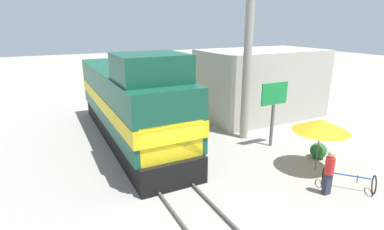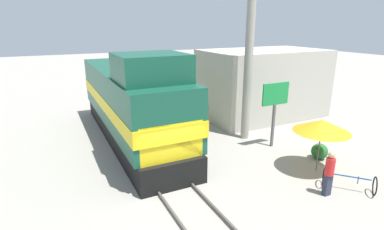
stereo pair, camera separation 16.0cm
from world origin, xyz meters
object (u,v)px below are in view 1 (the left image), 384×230
at_px(bicycle, 348,180).
at_px(person_bystander, 329,171).
at_px(vendor_umbrella, 321,125).
at_px(billboard_sign, 274,100).
at_px(locomotive, 131,104).
at_px(utility_pole, 249,32).

bearing_deg(bicycle, person_bystander, 131.74).
xyz_separation_m(vendor_umbrella, person_bystander, (-1.26, -1.62, -1.15)).
bearing_deg(person_bystander, billboard_sign, 74.39).
relative_size(locomotive, person_bystander, 7.07).
distance_m(billboard_sign, person_bystander, 5.15).
bearing_deg(billboard_sign, vendor_umbrella, -91.17).
distance_m(utility_pole, billboard_sign, 3.78).
xyz_separation_m(locomotive, person_bystander, (5.11, -8.75, -1.19)).
relative_size(billboard_sign, person_bystander, 1.93).
xyz_separation_m(vendor_umbrella, bicycle, (-0.21, -1.75, -1.74)).
bearing_deg(person_bystander, vendor_umbrella, 52.28).
bearing_deg(billboard_sign, locomotive, 147.90).
bearing_deg(bicycle, utility_pole, 51.16).
height_order(vendor_umbrella, bicycle, vendor_umbrella).
relative_size(locomotive, bicycle, 6.70).
bearing_deg(person_bystander, utility_pole, 83.31).
bearing_deg(vendor_umbrella, person_bystander, -127.72).
bearing_deg(bicycle, billboard_sign, 45.34).
relative_size(vendor_umbrella, person_bystander, 1.35).
bearing_deg(vendor_umbrella, billboard_sign, 88.83).
height_order(utility_pole, bicycle, utility_pole).
bearing_deg(billboard_sign, person_bystander, -105.61).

